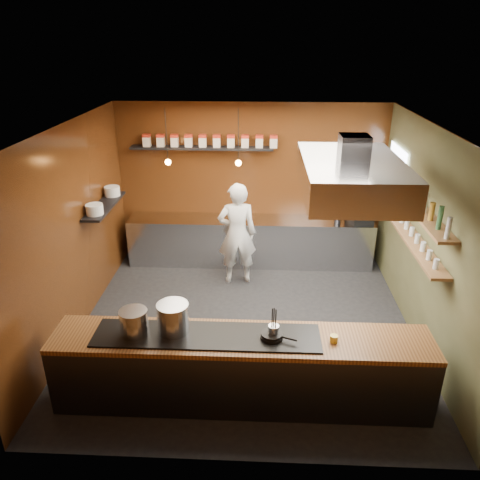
# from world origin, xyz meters

# --- Properties ---
(floor) EXTENTS (5.00, 5.00, 0.00)m
(floor) POSITION_xyz_m (0.00, 0.00, 0.00)
(floor) COLOR black
(floor) RESTS_ON ground
(back_wall) EXTENTS (5.00, 0.00, 5.00)m
(back_wall) POSITION_xyz_m (0.00, 2.50, 1.50)
(back_wall) COLOR #3B1C0A
(back_wall) RESTS_ON ground
(left_wall) EXTENTS (0.00, 5.00, 5.00)m
(left_wall) POSITION_xyz_m (-2.50, 0.00, 1.50)
(left_wall) COLOR #3B1C0A
(left_wall) RESTS_ON ground
(right_wall) EXTENTS (0.00, 5.00, 5.00)m
(right_wall) POSITION_xyz_m (2.50, 0.00, 1.50)
(right_wall) COLOR #464728
(right_wall) RESTS_ON ground
(ceiling) EXTENTS (5.00, 5.00, 0.00)m
(ceiling) POSITION_xyz_m (0.00, 0.00, 3.00)
(ceiling) COLOR silver
(ceiling) RESTS_ON back_wall
(window_pane) EXTENTS (0.00, 1.00, 1.00)m
(window_pane) POSITION_xyz_m (2.45, 1.70, 1.90)
(window_pane) COLOR white
(window_pane) RESTS_ON right_wall
(prep_counter) EXTENTS (4.60, 0.65, 0.90)m
(prep_counter) POSITION_xyz_m (0.00, 2.17, 0.45)
(prep_counter) COLOR silver
(prep_counter) RESTS_ON floor
(pass_counter) EXTENTS (4.40, 0.72, 0.94)m
(pass_counter) POSITION_xyz_m (-0.00, -1.60, 0.47)
(pass_counter) COLOR #38383D
(pass_counter) RESTS_ON floor
(tin_shelf) EXTENTS (2.60, 0.26, 0.04)m
(tin_shelf) POSITION_xyz_m (-0.90, 2.36, 2.20)
(tin_shelf) COLOR black
(tin_shelf) RESTS_ON back_wall
(plate_shelf) EXTENTS (0.30, 1.40, 0.04)m
(plate_shelf) POSITION_xyz_m (-2.34, 1.00, 1.55)
(plate_shelf) COLOR black
(plate_shelf) RESTS_ON left_wall
(bottle_shelf_upper) EXTENTS (0.26, 2.80, 0.04)m
(bottle_shelf_upper) POSITION_xyz_m (2.34, 0.30, 1.92)
(bottle_shelf_upper) COLOR brown
(bottle_shelf_upper) RESTS_ON right_wall
(bottle_shelf_lower) EXTENTS (0.26, 2.80, 0.04)m
(bottle_shelf_lower) POSITION_xyz_m (2.34, 0.30, 1.45)
(bottle_shelf_lower) COLOR brown
(bottle_shelf_lower) RESTS_ON right_wall
(extractor_hood) EXTENTS (1.20, 2.00, 0.72)m
(extractor_hood) POSITION_xyz_m (1.30, -0.40, 2.51)
(extractor_hood) COLOR #38383D
(extractor_hood) RESTS_ON ceiling
(pendant_left) EXTENTS (0.10, 0.10, 0.95)m
(pendant_left) POSITION_xyz_m (-1.40, 1.70, 2.15)
(pendant_left) COLOR black
(pendant_left) RESTS_ON ceiling
(pendant_right) EXTENTS (0.10, 0.10, 0.95)m
(pendant_right) POSITION_xyz_m (-0.20, 1.70, 2.15)
(pendant_right) COLOR black
(pendant_right) RESTS_ON ceiling
(storage_tins) EXTENTS (2.43, 0.13, 0.22)m
(storage_tins) POSITION_xyz_m (-0.75, 2.36, 2.33)
(storage_tins) COLOR beige
(storage_tins) RESTS_ON tin_shelf
(plate_stacks) EXTENTS (0.26, 1.16, 0.16)m
(plate_stacks) POSITION_xyz_m (-2.34, 1.00, 1.65)
(plate_stacks) COLOR silver
(plate_stacks) RESTS_ON plate_shelf
(bottles) EXTENTS (0.06, 2.66, 0.24)m
(bottles) POSITION_xyz_m (2.34, 0.30, 2.06)
(bottles) COLOR silver
(bottles) RESTS_ON bottle_shelf_upper
(wine_glasses) EXTENTS (0.07, 2.37, 0.13)m
(wine_glasses) POSITION_xyz_m (2.34, 0.30, 1.53)
(wine_glasses) COLOR silver
(wine_glasses) RESTS_ON bottle_shelf_lower
(stockpot_large) EXTENTS (0.41, 0.41, 0.36)m
(stockpot_large) POSITION_xyz_m (-0.79, -1.54, 1.12)
(stockpot_large) COLOR #B5B7BC
(stockpot_large) RESTS_ON pass_counter
(stockpot_small) EXTENTS (0.37, 0.37, 0.30)m
(stockpot_small) POSITION_xyz_m (-1.23, -1.61, 1.09)
(stockpot_small) COLOR silver
(stockpot_small) RESTS_ON pass_counter
(utensil_crock) EXTENTS (0.16, 0.16, 0.16)m
(utensil_crock) POSITION_xyz_m (0.36, -1.62, 1.02)
(utensil_crock) COLOR silver
(utensil_crock) RESTS_ON pass_counter
(frying_pan) EXTENTS (0.42, 0.26, 0.07)m
(frying_pan) POSITION_xyz_m (0.35, -1.63, 0.97)
(frying_pan) COLOR black
(frying_pan) RESTS_ON pass_counter
(butter_jar) EXTENTS (0.12, 0.12, 0.08)m
(butter_jar) POSITION_xyz_m (1.04, -1.64, 0.96)
(butter_jar) COLOR gold
(butter_jar) RESTS_ON pass_counter
(espresso_machine) EXTENTS (0.49, 0.48, 0.40)m
(espresso_machine) POSITION_xyz_m (2.03, 2.12, 1.10)
(espresso_machine) COLOR black
(espresso_machine) RESTS_ON prep_counter
(chef) EXTENTS (0.73, 0.53, 1.84)m
(chef) POSITION_xyz_m (-0.21, 1.41, 0.92)
(chef) COLOR silver
(chef) RESTS_ON floor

